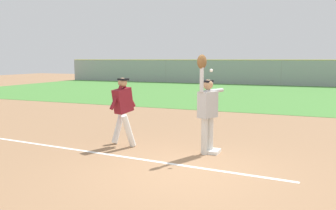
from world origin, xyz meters
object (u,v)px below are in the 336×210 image
object	(u,v)px
fielder	(207,106)
runner	(123,107)
first_base	(211,151)
parked_car_white	(217,75)
baseball	(211,70)
parked_car_silver	(271,76)
parked_car_green	(326,77)

from	to	relation	value
fielder	runner	size ratio (longest dim) A/B	1.33
first_base	parked_car_white	distance (m)	26.61
first_base	baseball	distance (m)	1.92
parked_car_white	parked_car_silver	world-z (taller)	same
baseball	parked_car_green	size ratio (longest dim) A/B	0.02
runner	baseball	size ratio (longest dim) A/B	23.24
parked_car_white	parked_car_silver	size ratio (longest dim) A/B	1.00
fielder	parked_car_white	distance (m)	26.69
parked_car_silver	baseball	bearing A→B (deg)	-85.65
parked_car_white	parked_car_green	world-z (taller)	same
baseball	parked_car_silver	xyz separation A→B (m)	(-1.32, 26.14, -1.26)
fielder	runner	xyz separation A→B (m)	(-2.17, -0.03, -0.12)
baseball	fielder	bearing A→B (deg)	125.82
parked_car_silver	runner	bearing A→B (deg)	-90.72
first_base	fielder	world-z (taller)	fielder
runner	parked_car_silver	bearing A→B (deg)	106.54
parked_car_white	parked_car_silver	distance (m)	5.14
fielder	parked_car_green	distance (m)	25.49
runner	parked_car_green	bearing A→B (deg)	96.23
parked_car_green	first_base	bearing A→B (deg)	-98.94
first_base	baseball	size ratio (longest dim) A/B	5.14
parked_car_white	runner	bearing A→B (deg)	-79.33
baseball	parked_car_white	xyz separation A→B (m)	(-6.46, 26.11, -1.26)
runner	parked_car_green	size ratio (longest dim) A/B	0.39
runner	baseball	xyz separation A→B (m)	(2.31, -0.16, 0.94)
runner	parked_car_white	size ratio (longest dim) A/B	0.39
baseball	parked_car_silver	world-z (taller)	baseball
fielder	baseball	world-z (taller)	fielder
first_base	runner	bearing A→B (deg)	-176.49
first_base	parked_car_silver	xyz separation A→B (m)	(-1.27, 25.84, 0.63)
parked_car_silver	parked_car_green	xyz separation A→B (m)	(4.61, -0.70, 0.00)
fielder	parked_car_green	size ratio (longest dim) A/B	0.51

